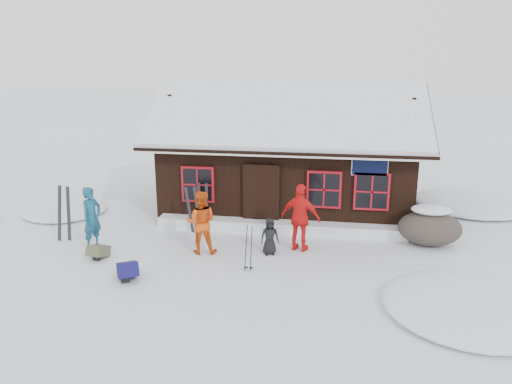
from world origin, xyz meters
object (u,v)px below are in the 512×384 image
boulder (430,227)px  skier_orange_left (201,222)px  skier_teal (92,218)px  backpack_blue (128,273)px  skier_crouched (270,236)px  ski_pair_left (64,214)px  ski_poles (249,249)px  skier_orange_right (301,218)px  backpack_olive (99,253)px

boulder → skier_orange_left: bearing=-165.8°
skier_teal → backpack_blue: (1.74, -1.76, -0.72)m
skier_crouched → backpack_blue: 3.83m
ski_pair_left → ski_poles: (5.61, -1.22, -0.23)m
ski_pair_left → backpack_blue: bearing=-37.0°
skier_orange_right → skier_crouched: size_ratio=1.86×
skier_teal → skier_orange_right: 5.77m
skier_orange_right → skier_crouched: (-0.80, -0.40, -0.44)m
ski_pair_left → ski_poles: size_ratio=1.38×
backpack_olive → ski_pair_left: bearing=154.3°
boulder → backpack_blue: bearing=-155.1°
boulder → ski_pair_left: size_ratio=1.03×
skier_orange_right → skier_crouched: skier_orange_right is taller
skier_teal → ski_poles: 4.62m
ski_poles → backpack_blue: 2.99m
skier_orange_left → ski_pair_left: bearing=-10.5°
skier_crouched → skier_teal: bearing=167.4°
skier_orange_right → boulder: 3.77m
skier_teal → boulder: (9.33, 1.77, -0.36)m
ski_poles → skier_crouched: bearing=71.7°
skier_orange_left → boulder: size_ratio=0.98×
backpack_blue → backpack_olive: bearing=109.7°
skier_orange_left → skier_orange_right: bearing=-175.4°
boulder → backpack_olive: size_ratio=3.30×
skier_orange_left → ski_poles: (1.48, -0.99, -0.29)m
ski_pair_left → ski_poles: bearing=-11.6°
skier_orange_right → boulder: bearing=-148.7°
boulder → ski_pair_left: 10.49m
ski_poles → ski_pair_left: bearing=167.8°
skier_teal → skier_crouched: bearing=-69.3°
skier_teal → skier_orange_left: (3.06, 0.18, -0.02)m
skier_teal → ski_pair_left: (-1.07, 0.41, -0.08)m
skier_orange_left → backpack_blue: size_ratio=2.78×
skier_orange_right → ski_pair_left: bearing=18.3°
ski_pair_left → backpack_blue: 3.61m
skier_orange_right → boulder: skier_orange_right is taller
skier_teal → skier_crouched: 4.95m
skier_teal → boulder: 9.50m
backpack_blue → ski_poles: bearing=-11.3°
ski_poles → skier_teal: bearing=170.0°
ski_pair_left → skier_orange_left: bearing=-2.6°
skier_crouched → ski_pair_left: 6.00m
skier_orange_right → backpack_olive: (-5.27, -1.42, -0.80)m
skier_orange_right → ski_poles: 1.98m
ski_pair_left → skier_orange_right: bearing=3.4°
skier_teal → boulder: size_ratio=1.00×
skier_orange_left → skier_crouched: size_ratio=1.71×
skier_teal → boulder: skier_teal is taller
skier_teal → backpack_olive: size_ratio=3.30×
skier_orange_right → ski_poles: size_ratio=1.53×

